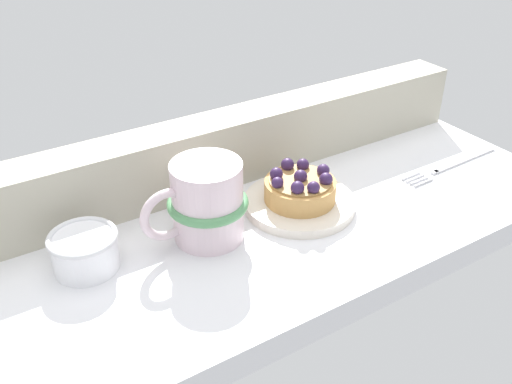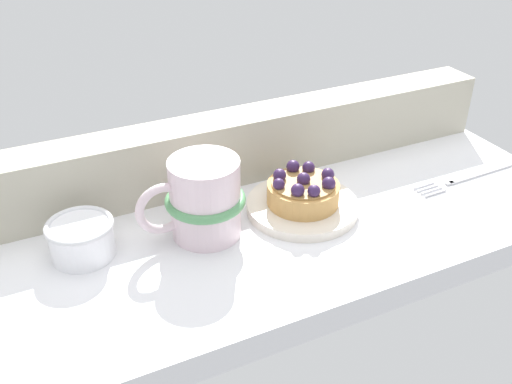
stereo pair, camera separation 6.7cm
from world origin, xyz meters
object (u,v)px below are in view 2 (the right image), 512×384
at_px(dessert_fork, 469,176).
at_px(sugar_bowl, 81,238).
at_px(dessert_plate, 302,206).
at_px(coffee_mug, 203,199).
at_px(raspberry_tart, 303,190).

relative_size(dessert_fork, sugar_bowl, 2.43).
relative_size(dessert_plate, dessert_fork, 0.77).
relative_size(dessert_plate, coffee_mug, 1.09).
xyz_separation_m(coffee_mug, dessert_fork, (0.37, -0.04, -0.04)).
distance_m(raspberry_tart, sugar_bowl, 0.26).
bearing_deg(dessert_fork, coffee_mug, 174.42).
bearing_deg(raspberry_tart, coffee_mug, 177.10).
bearing_deg(sugar_bowl, dessert_fork, -6.32).
bearing_deg(coffee_mug, dessert_fork, -5.58).
relative_size(coffee_mug, dessert_fork, 0.71).
bearing_deg(dessert_plate, dessert_fork, -6.95).
distance_m(coffee_mug, sugar_bowl, 0.14).
relative_size(dessert_plate, raspberry_tart, 1.57).
distance_m(raspberry_tart, coffee_mug, 0.13).
bearing_deg(coffee_mug, raspberry_tart, -2.90).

